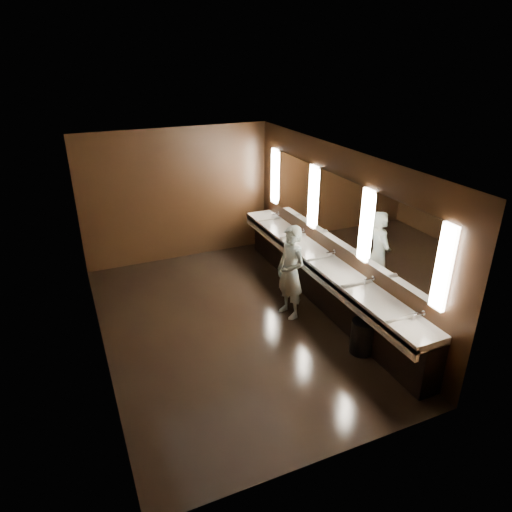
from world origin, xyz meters
The scene contains 10 objects.
floor centered at (0.00, 0.00, 0.00)m, with size 6.00×6.00×0.00m, color black.
ceiling centered at (0.00, 0.00, 2.80)m, with size 4.00×6.00×0.02m, color #2D2D2B.
wall_back centered at (0.00, 3.00, 1.40)m, with size 4.00×0.02×2.80m, color black.
wall_front centered at (0.00, -3.00, 1.40)m, with size 4.00×0.02×2.80m, color black.
wall_left centered at (-2.00, 0.00, 1.40)m, with size 0.02×6.00×2.80m, color black.
wall_right centered at (2.00, 0.00, 1.40)m, with size 0.02×6.00×2.80m, color black.
sink_counter centered at (1.79, 0.00, 0.50)m, with size 0.55×5.40×1.01m.
mirror_band centered at (1.98, 0.00, 1.75)m, with size 0.06×5.03×1.15m.
person centered at (1.07, -0.11, 0.81)m, with size 0.59×0.39×1.63m, color #94C9DD.
trash_bin centered at (1.58, -1.50, 0.27)m, with size 0.35×0.35×0.54m, color black.
Camera 1 is at (-2.18, -6.10, 4.23)m, focal length 32.00 mm.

